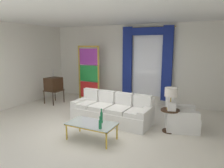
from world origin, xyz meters
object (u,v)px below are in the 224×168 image
object	(u,v)px
round_side_table	(170,118)
table_lamp_brass	(171,93)
stained_glass_divider	(89,75)
peacock_figurine	(91,98)
bottle_crystal_tall	(101,117)
vintage_tv	(53,85)
armchair_white	(179,119)
bottle_blue_decanter	(100,124)
coffee_table	(92,125)
couch_white_long	(113,111)

from	to	relation	value
round_side_table	table_lamp_brass	bearing A→B (deg)	0.00
table_lamp_brass	stained_glass_divider	bearing A→B (deg)	153.29
peacock_figurine	round_side_table	distance (m)	3.53
bottle_crystal_tall	vintage_tv	size ratio (longest dim) A/B	0.26
armchair_white	stained_glass_divider	world-z (taller)	stained_glass_divider
bottle_blue_decanter	vintage_tv	distance (m)	4.11
armchair_white	peacock_figurine	xyz separation A→B (m)	(-3.43, 1.09, -0.07)
coffee_table	peacock_figurine	xyz separation A→B (m)	(-1.67, 2.68, -0.15)
bottle_crystal_tall	peacock_figurine	distance (m)	3.19
bottle_blue_decanter	armchair_white	bearing A→B (deg)	52.07
couch_white_long	round_side_table	bearing A→B (deg)	-1.85
coffee_table	armchair_white	world-z (taller)	armchair_white
armchair_white	bottle_crystal_tall	bearing A→B (deg)	-136.58
coffee_table	table_lamp_brass	size ratio (longest dim) A/B	2.01
round_side_table	table_lamp_brass	distance (m)	0.67
table_lamp_brass	bottle_crystal_tall	bearing A→B (deg)	-139.30
couch_white_long	bottle_blue_decanter	xyz separation A→B (m)	(0.46, -1.56, 0.22)
couch_white_long	bottle_crystal_tall	xyz separation A→B (m)	(0.31, -1.23, 0.25)
couch_white_long	stained_glass_divider	world-z (taller)	stained_glass_divider
coffee_table	round_side_table	xyz separation A→B (m)	(1.56, 1.29, -0.02)
couch_white_long	armchair_white	distance (m)	1.88
bottle_blue_decanter	table_lamp_brass	bearing A→B (deg)	51.13
couch_white_long	vintage_tv	distance (m)	3.04
bottle_blue_decanter	stained_glass_divider	bearing A→B (deg)	125.69
stained_glass_divider	bottle_crystal_tall	bearing A→B (deg)	-53.23
bottle_blue_decanter	bottle_crystal_tall	size ratio (longest dim) A/B	0.83
couch_white_long	coffee_table	size ratio (longest dim) A/B	2.08
couch_white_long	coffee_table	xyz separation A→B (m)	(0.11, -1.35, 0.07)
armchair_white	stained_glass_divider	bearing A→B (deg)	158.34
coffee_table	vintage_tv	xyz separation A→B (m)	(-3.02, 2.13, 0.36)
couch_white_long	round_side_table	size ratio (longest dim) A/B	4.00
armchair_white	round_side_table	size ratio (longest dim) A/B	1.70
bottle_crystal_tall	vintage_tv	xyz separation A→B (m)	(-3.22, 2.01, 0.17)
bottle_crystal_tall	table_lamp_brass	world-z (taller)	table_lamp_brass
coffee_table	table_lamp_brass	distance (m)	2.13
coffee_table	armchair_white	size ratio (longest dim) A/B	1.14
coffee_table	vintage_tv	size ratio (longest dim) A/B	0.85
vintage_tv	table_lamp_brass	bearing A→B (deg)	-10.37
bottle_blue_decanter	bottle_crystal_tall	xyz separation A→B (m)	(-0.15, 0.33, 0.03)
bottle_blue_decanter	peacock_figurine	world-z (taller)	bottle_blue_decanter
table_lamp_brass	armchair_white	bearing A→B (deg)	57.14
armchair_white	table_lamp_brass	world-z (taller)	table_lamp_brass
round_side_table	table_lamp_brass	xyz separation A→B (m)	(0.00, 0.00, 0.67)
stained_glass_divider	table_lamp_brass	world-z (taller)	stained_glass_divider
bottle_crystal_tall	coffee_table	bearing A→B (deg)	-148.72
coffee_table	round_side_table	world-z (taller)	round_side_table
coffee_table	armchair_white	distance (m)	2.38
bottle_crystal_tall	table_lamp_brass	distance (m)	1.86
round_side_table	coffee_table	bearing A→B (deg)	-140.38
bottle_blue_decanter	round_side_table	distance (m)	1.94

